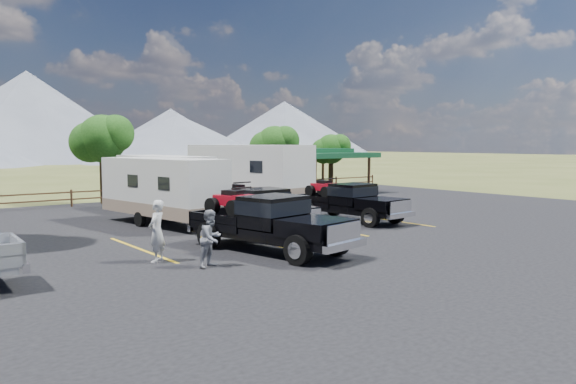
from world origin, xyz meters
TOP-DOWN VIEW (x-y plane):
  - ground at (0.00, 0.00)m, footprint 320.00×320.00m
  - asphalt_lot at (0.00, 3.00)m, footprint 44.00×34.00m
  - stall_lines at (0.00, 4.00)m, footprint 12.12×5.50m
  - tree_ne_a at (8.97, 17.01)m, footprint 3.11×2.92m
  - tree_ne_b at (14.98, 18.01)m, footprint 2.77×2.59m
  - tree_north at (-2.03, 19.02)m, footprint 3.46×3.24m
  - rail_fence at (2.00, 18.50)m, footprint 36.12×0.12m
  - pavilion at (13.00, 17.00)m, footprint 6.20×6.20m
  - rig_left at (-2.80, 1.15)m, footprint 3.12×6.44m
  - rig_center at (-0.70, 4.78)m, footprint 2.12×5.86m
  - rig_right at (4.36, 4.84)m, footprint 2.47×5.89m
  - trailer_left at (-2.90, 8.89)m, footprint 3.18×8.39m
  - trailer_center at (-0.87, 13.11)m, footprint 2.60×8.37m
  - trailer_right at (4.28, 13.05)m, footprint 3.85×9.99m
  - person_a at (-6.39, 1.83)m, footprint 0.81×0.78m
  - person_b at (-5.44, 0.24)m, footprint 0.99×0.90m

SIDE VIEW (x-z plane):
  - ground at x=0.00m, z-range 0.00..0.00m
  - asphalt_lot at x=0.00m, z-range 0.00..0.04m
  - stall_lines at x=0.00m, z-range 0.04..0.05m
  - rail_fence at x=2.00m, z-range 0.11..1.11m
  - person_b at x=-5.44m, z-range 0.04..1.70m
  - rig_right at x=4.36m, z-range 0.00..1.92m
  - person_a at x=-6.39m, z-range 0.04..1.91m
  - rig_center at x=-0.70m, z-range 0.00..1.95m
  - rig_left at x=-2.80m, z-range 0.00..2.07m
  - trailer_center at x=-0.87m, z-range 0.11..3.01m
  - trailer_left at x=-2.90m, z-range 0.11..3.01m
  - trailer_right at x=4.28m, z-range 0.12..3.57m
  - pavilion at x=13.00m, z-range 1.18..4.40m
  - tree_ne_b at x=14.98m, z-range 0.99..5.26m
  - tree_ne_a at x=8.97m, z-range 1.10..5.86m
  - tree_north at x=-2.03m, z-range 1.21..6.46m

